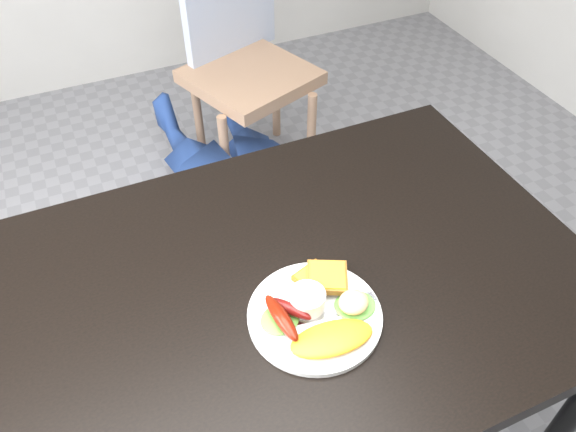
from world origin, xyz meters
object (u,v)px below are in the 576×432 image
Objects in this scene: dining_table at (288,285)px; plate at (315,316)px; dining_chair at (250,77)px; person at (251,71)px.

plate is (0.01, -0.10, 0.03)m from dining_table.
person is (-0.18, -0.52, 0.34)m from dining_chair.
dining_table is at bearing -127.22° from dining_chair.
plate reaches higher than dining_chair.
dining_table reaches higher than dining_chair.
plate is (-0.37, -1.32, 0.31)m from dining_chair.
plate is at bearing 76.88° from person.
dining_table is 0.76× the size of person.
dining_table is 4.89× the size of plate.
dining_chair is 0.65m from person.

